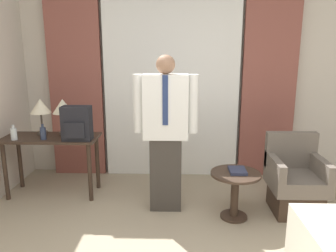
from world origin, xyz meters
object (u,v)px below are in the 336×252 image
(table_lamp_left, at_px, (40,108))
(side_table, at_px, (235,187))
(table_lamp_right, at_px, (63,108))
(bottle_by_lamp, at_px, (43,133))
(book, at_px, (237,171))
(bottle_near_edge, at_px, (14,134))
(backpack, at_px, (77,124))
(desk, at_px, (52,147))
(person, at_px, (166,129))
(armchair, at_px, (295,183))

(table_lamp_left, relative_size, side_table, 0.85)
(table_lamp_right, relative_size, bottle_by_lamp, 2.41)
(side_table, height_order, book, book)
(bottle_near_edge, relative_size, side_table, 0.34)
(backpack, height_order, book, backpack)
(bottle_near_edge, bearing_deg, desk, 21.63)
(desk, xyz_separation_m, backpack, (0.36, -0.13, 0.32))
(desk, xyz_separation_m, table_lamp_left, (-0.14, 0.10, 0.45))
(desk, relative_size, side_table, 2.16)
(person, bearing_deg, armchair, -0.46)
(table_lamp_right, distance_m, bottle_by_lamp, 0.38)
(bottle_by_lamp, bearing_deg, person, -9.03)
(bottle_by_lamp, height_order, armchair, bottle_by_lamp)
(person, height_order, side_table, person)
(desk, relative_size, book, 5.08)
(bottle_near_edge, height_order, armchair, bottle_near_edge)
(armchair, relative_size, book, 3.83)
(armchair, height_order, book, armchair)
(table_lamp_right, xyz_separation_m, bottle_near_edge, (-0.50, -0.25, -0.26))
(desk, relative_size, person, 0.66)
(table_lamp_left, height_order, bottle_by_lamp, table_lamp_left)
(armchair, bearing_deg, side_table, -165.27)
(bottle_by_lamp, bearing_deg, bottle_near_edge, -176.03)
(bottle_by_lamp, bearing_deg, armchair, -4.79)
(table_lamp_right, height_order, bottle_by_lamp, table_lamp_right)
(bottle_near_edge, relative_size, armchair, 0.21)
(armchair, bearing_deg, person, 179.54)
(desk, height_order, bottle_by_lamp, bottle_by_lamp)
(table_lamp_right, xyz_separation_m, person, (1.25, -0.45, -0.14))
(table_lamp_right, bearing_deg, bottle_near_edge, -153.86)
(side_table, bearing_deg, table_lamp_left, 164.14)
(bottle_near_edge, height_order, bottle_by_lamp, bottle_by_lamp)
(table_lamp_left, height_order, table_lamp_right, same)
(table_lamp_left, xyz_separation_m, person, (1.52, -0.45, -0.14))
(desk, distance_m, book, 2.19)
(table_lamp_left, distance_m, bottle_near_edge, 0.42)
(armchair, bearing_deg, bottle_by_lamp, 175.21)
(table_lamp_left, relative_size, armchair, 0.52)
(desk, xyz_separation_m, person, (1.38, -0.35, 0.31))
(desk, distance_m, person, 1.46)
(backpack, distance_m, book, 1.85)
(table_lamp_left, distance_m, bottle_by_lamp, 0.35)
(bottle_near_edge, relative_size, backpack, 0.44)
(table_lamp_right, distance_m, side_table, 2.19)
(bottle_near_edge, distance_m, armchair, 3.19)
(armchair, distance_m, side_table, 0.70)
(bottle_near_edge, relative_size, book, 0.79)
(armchair, bearing_deg, table_lamp_right, 170.17)
(table_lamp_left, bearing_deg, bottle_by_lamp, -65.78)
(backpack, xyz_separation_m, side_table, (1.74, -0.41, -0.57))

